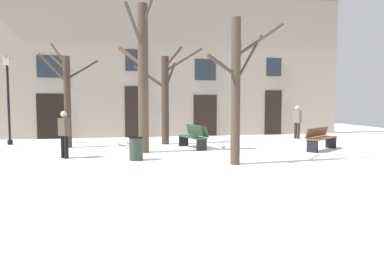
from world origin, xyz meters
name	(u,v)px	position (x,y,z in m)	size (l,w,h in m)	color
ground_plane	(200,158)	(0.00, 0.00, 0.00)	(31.17, 31.17, 0.00)	white
building_facade	(170,61)	(-0.01, 7.55, 4.06)	(19.48, 0.60, 8.04)	tan
tree_right_of_center	(236,88)	(0.80, -1.34, 2.31)	(2.55, 1.36, 4.38)	#4C3D2D
tree_left_of_center	(165,96)	(-0.70, 4.06, 2.15)	(2.97, 1.34, 4.23)	#423326
tree_center	(66,94)	(-4.82, 3.74, 2.19)	(2.48, 2.18, 4.40)	#423326
tree_foreground	(143,75)	(-1.81, 1.68, 2.88)	(1.31, 2.07, 5.56)	#4C3D2D
streetlamp	(8,90)	(-7.45, 5.17, 2.38)	(0.30, 0.30, 3.89)	black
litter_bin	(136,149)	(-2.13, -0.04, 0.38)	(0.46, 0.46, 0.75)	#2D3D2D
bench_back_to_back_left	(194,136)	(0.26, 2.48, 0.48)	(0.98, 1.81, 0.94)	#2D4C33
bench_facing_shops	(321,138)	(5.03, 1.00, 0.47)	(1.79, 1.48, 0.88)	brown
person_strolling	(64,132)	(-4.47, 0.81, 0.87)	(0.42, 0.43, 1.58)	black
person_by_shop_door	(297,120)	(6.13, 5.04, 0.93)	(0.38, 0.44, 1.69)	#2D271E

